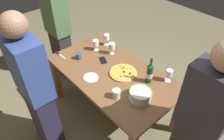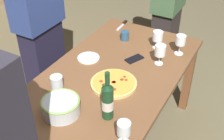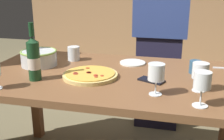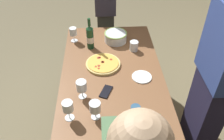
# 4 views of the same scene
# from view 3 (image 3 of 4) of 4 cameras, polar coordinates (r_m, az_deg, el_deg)

# --- Properties ---
(dining_table) EXTENTS (1.60, 0.90, 0.75)m
(dining_table) POSITION_cam_3_polar(r_m,az_deg,el_deg) (1.75, 0.00, -3.76)
(dining_table) COLOR brown
(dining_table) RESTS_ON ground
(pizza) EXTENTS (0.32, 0.32, 0.03)m
(pizza) POSITION_cam_3_polar(r_m,az_deg,el_deg) (1.67, -4.35, -0.97)
(pizza) COLOR #D7BB6D
(pizza) RESTS_ON dining_table
(serving_bowl) EXTENTS (0.24, 0.24, 0.10)m
(serving_bowl) POSITION_cam_3_polar(r_m,az_deg,el_deg) (1.94, -14.31, 2.46)
(serving_bowl) COLOR silver
(serving_bowl) RESTS_ON dining_table
(wine_bottle) EXTENTS (0.07, 0.07, 0.33)m
(wine_bottle) POSITION_cam_3_polar(r_m,az_deg,el_deg) (1.65, -15.29, 2.22)
(wine_bottle) COLOR #193F22
(wine_bottle) RESTS_ON dining_table
(wine_glass_near_pizza) EXTENTS (0.08, 0.08, 0.15)m
(wine_glass_near_pizza) POSITION_cam_3_polar(r_m,az_deg,el_deg) (1.51, 17.15, -0.40)
(wine_glass_near_pizza) COLOR white
(wine_glass_near_pizza) RESTS_ON dining_table
(wine_glass_by_bottle) EXTENTS (0.08, 0.08, 0.16)m
(wine_glass_by_bottle) POSITION_cam_3_polar(r_m,az_deg,el_deg) (1.40, 8.80, -0.54)
(wine_glass_by_bottle) COLOR white
(wine_glass_by_bottle) RESTS_ON dining_table
(wine_glass_far_right) EXTENTS (0.08, 0.08, 0.16)m
(wine_glass_far_right) POSITION_cam_3_polar(r_m,az_deg,el_deg) (1.32, 17.53, -2.16)
(wine_glass_far_right) COLOR white
(wine_glass_far_right) RESTS_ON dining_table
(cup_amber) EXTENTS (0.08, 0.08, 0.10)m
(cup_amber) POSITION_cam_3_polar(r_m,az_deg,el_deg) (2.02, -7.62, 3.27)
(cup_amber) COLOR white
(cup_amber) RESTS_ON dining_table
(cup_ceramic) EXTENTS (0.07, 0.07, 0.08)m
(cup_ceramic) POSITION_cam_3_polar(r_m,az_deg,el_deg) (1.80, 16.20, 0.59)
(cup_ceramic) COLOR #2C5272
(cup_ceramic) RESTS_ON dining_table
(side_plate) EXTENTS (0.17, 0.17, 0.01)m
(side_plate) POSITION_cam_3_polar(r_m,az_deg,el_deg) (1.94, 4.12, 1.44)
(side_plate) COLOR white
(side_plate) RESTS_ON dining_table
(cell_phone) EXTENTS (0.16, 0.12, 0.01)m
(cell_phone) POSITION_cam_3_polar(r_m,az_deg,el_deg) (1.62, 7.84, -2.06)
(cell_phone) COLOR black
(cell_phone) RESTS_ON dining_table
(person_guest_left) EXTENTS (0.44, 0.24, 1.69)m
(person_guest_left) POSITION_cam_3_polar(r_m,az_deg,el_deg) (2.48, 9.58, 7.27)
(person_guest_left) COLOR #211E37
(person_guest_left) RESTS_ON ground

